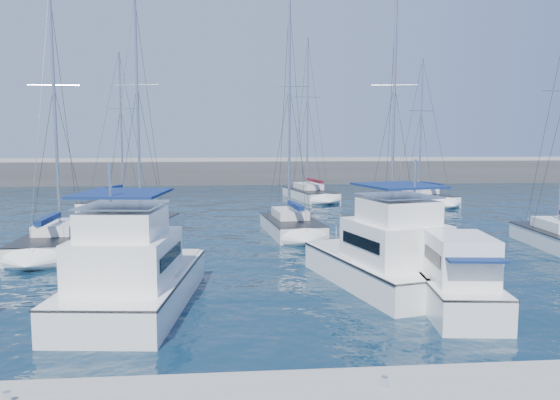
{
  "coord_description": "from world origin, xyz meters",
  "views": [
    {
      "loc": [
        -3.31,
        -22.23,
        6.06
      ],
      "look_at": [
        -0.91,
        4.77,
        3.0
      ],
      "focal_mm": 35.0,
      "sensor_mm": 36.0,
      "label": 1
    }
  ],
  "objects": [
    {
      "name": "ground",
      "position": [
        0.0,
        0.0,
        0.0
      ],
      "size": [
        220.0,
        220.0,
        0.0
      ],
      "primitive_type": "plane",
      "color": "black",
      "rests_on": "ground"
    },
    {
      "name": "breakwater",
      "position": [
        0.0,
        52.0,
        1.05
      ],
      "size": [
        160.0,
        6.0,
        4.45
      ],
      "color": "#424244",
      "rests_on": "ground"
    },
    {
      "name": "dock",
      "position": [
        0.0,
        -11.0,
        0.3
      ],
      "size": [
        40.0,
        2.2,
        0.6
      ],
      "primitive_type": "cube",
      "color": "gray",
      "rests_on": "ground"
    },
    {
      "name": "dock_cleat_near_port",
      "position": [
        -8.0,
        -11.0,
        0.72
      ],
      "size": [
        0.16,
        0.16,
        0.25
      ],
      "primitive_type": "cylinder",
      "color": "silver",
      "rests_on": "dock"
    },
    {
      "name": "dock_cleat_centre",
      "position": [
        0.0,
        -11.0,
        0.72
      ],
      "size": [
        0.16,
        0.16,
        0.25
      ],
      "primitive_type": "cylinder",
      "color": "silver",
      "rests_on": "dock"
    },
    {
      "name": "motor_yacht_port_inner",
      "position": [
        -6.86,
        -2.94,
        1.13
      ],
      "size": [
        4.57,
        8.86,
        4.69
      ],
      "rotation": [
        0.0,
        0.0,
        -0.11
      ],
      "color": "white",
      "rests_on": "ground"
    },
    {
      "name": "motor_yacht_stbd_inner",
      "position": [
        2.94,
        -0.87,
        1.13
      ],
      "size": [
        5.47,
        8.66,
        4.69
      ],
      "rotation": [
        0.0,
        0.0,
        0.25
      ],
      "color": "white",
      "rests_on": "ground"
    },
    {
      "name": "motor_yacht_stbd_outer",
      "position": [
        4.49,
        -4.19,
        0.94
      ],
      "size": [
        2.95,
        5.96,
        3.2
      ],
      "rotation": [
        0.0,
        0.0,
        -0.12
      ],
      "color": "white",
      "rests_on": "ground"
    },
    {
      "name": "sailboat_mid_a",
      "position": [
        -12.74,
        7.68,
        0.52
      ],
      "size": [
        3.25,
        7.66,
        14.21
      ],
      "rotation": [
        0.0,
        0.0,
        0.02
      ],
      "color": "white",
      "rests_on": "ground"
    },
    {
      "name": "sailboat_mid_b",
      "position": [
        -9.22,
        11.8,
        0.52
      ],
      "size": [
        4.62,
        8.77,
        14.94
      ],
      "rotation": [
        0.0,
        0.0,
        -0.19
      ],
      "color": "silver",
      "rests_on": "ground"
    },
    {
      "name": "sailboat_mid_c",
      "position": [
        0.47,
        12.03,
        0.54
      ],
      "size": [
        3.72,
        7.47,
        15.0
      ],
      "rotation": [
        0.0,
        0.0,
        0.11
      ],
      "color": "silver",
      "rests_on": "ground"
    },
    {
      "name": "sailboat_mid_d",
      "position": [
        6.54,
        10.18,
        0.51
      ],
      "size": [
        4.81,
        9.39,
        14.91
      ],
      "rotation": [
        0.0,
        0.0,
        -0.19
      ],
      "color": "silver",
      "rests_on": "ground"
    },
    {
      "name": "sailboat_back_a",
      "position": [
        -13.0,
        25.47,
        0.51
      ],
      "size": [
        5.45,
        8.95,
        13.77
      ],
      "rotation": [
        0.0,
        0.0,
        -0.3
      ],
      "color": "white",
      "rests_on": "ground"
    },
    {
      "name": "sailboat_back_b",
      "position": [
        4.54,
        32.03,
        0.53
      ],
      "size": [
        4.82,
        9.27,
        16.4
      ],
      "rotation": [
        0.0,
        0.0,
        0.2
      ],
      "color": "silver",
      "rests_on": "ground"
    },
    {
      "name": "sailboat_back_c",
      "position": [
        14.47,
        26.95,
        0.52
      ],
      "size": [
        4.82,
        7.56,
        13.77
      ],
      "rotation": [
        0.0,
        0.0,
        0.27
      ],
      "color": "white",
      "rests_on": "ground"
    }
  ]
}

